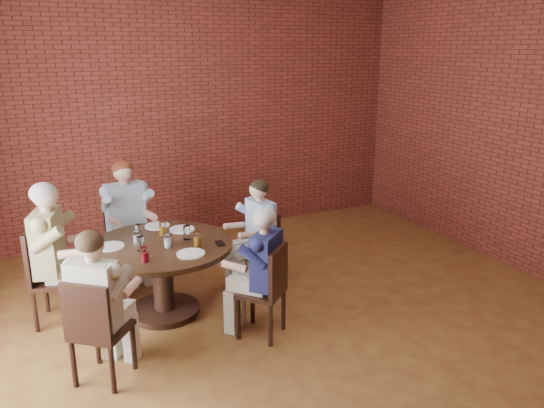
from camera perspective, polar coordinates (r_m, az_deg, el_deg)
name	(u,v)px	position (r m, az deg, el deg)	size (l,w,h in m)	color
floor	(301,352)	(4.85, 3.11, -15.65)	(7.00, 7.00, 0.00)	olive
wall_back	(181,114)	(7.42, -9.76, 9.52)	(7.00, 7.00, 0.00)	maroon
dining_table	(162,265)	(5.35, -11.75, -6.40)	(1.40, 1.40, 0.75)	black
chair_a	(262,246)	(5.81, -1.06, -4.59)	(0.42, 0.42, 0.88)	black
diner_a	(256,236)	(5.73, -1.69, -3.48)	(0.47, 0.58, 1.24)	#4360AE
chair_b	(127,232)	(6.39, -15.38, -2.92)	(0.49, 0.49, 0.95)	black
diner_b	(128,220)	(6.25, -15.26, -1.72)	(0.55, 0.67, 1.37)	#92A9BA
chair_c	(48,272)	(5.53, -22.95, -6.71)	(0.57, 0.57, 0.97)	black
diner_c	(56,254)	(5.44, -22.20, -5.02)	(0.56, 0.69, 1.39)	brown
chair_d	(96,328)	(4.43, -18.43, -12.53)	(0.56, 0.56, 0.90)	black
diner_d	(99,307)	(4.42, -18.07, -10.47)	(0.49, 0.60, 1.27)	beige
chair_e	(268,288)	(4.86, -0.41, -9.01)	(0.53, 0.53, 0.88)	black
diner_e	(261,273)	(4.83, -1.20, -7.45)	(0.47, 0.58, 1.23)	#1A1D4A
plate_a	(182,229)	(5.60, -9.67, -2.69)	(0.26, 0.26, 0.01)	white
plate_b	(157,226)	(5.75, -12.24, -2.32)	(0.26, 0.26, 0.01)	white
plate_c	(111,246)	(5.29, -16.98, -4.38)	(0.26, 0.26, 0.01)	white
plate_d	(191,254)	(4.95, -8.72, -5.30)	(0.26, 0.26, 0.01)	white
glass_a	(187,232)	(5.31, -9.15, -3.04)	(0.07, 0.07, 0.14)	white
glass_b	(163,229)	(5.46, -11.69, -2.61)	(0.07, 0.07, 0.14)	white
glass_c	(139,231)	(5.44, -14.14, -2.85)	(0.07, 0.07, 0.14)	white
glass_d	(137,237)	(5.27, -14.34, -3.50)	(0.07, 0.07, 0.14)	white
glass_e	(141,244)	(5.10, -13.96, -4.16)	(0.07, 0.07, 0.14)	white
glass_f	(145,255)	(4.84, -13.54, -5.31)	(0.07, 0.07, 0.14)	white
glass_g	(168,241)	(5.13, -11.16, -3.88)	(0.07, 0.07, 0.14)	white
glass_h	(197,239)	(5.11, -8.04, -3.77)	(0.07, 0.07, 0.14)	white
smartphone	(220,243)	(5.17, -5.63, -4.24)	(0.07, 0.15, 0.01)	black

